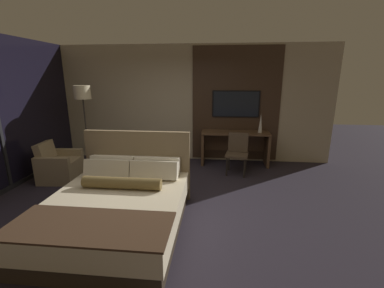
{
  "coord_description": "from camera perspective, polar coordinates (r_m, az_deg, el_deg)",
  "views": [
    {
      "loc": [
        0.88,
        -3.71,
        2.07
      ],
      "look_at": [
        0.42,
        0.84,
        0.85
      ],
      "focal_mm": 24.0,
      "sensor_mm": 36.0,
      "label": 1
    }
  ],
  "objects": [
    {
      "name": "ground_plane",
      "position": [
        4.34,
        -6.8,
        -13.73
      ],
      "size": [
        16.0,
        16.0,
        0.0
      ],
      "primitive_type": "plane",
      "color": "#28232D"
    },
    {
      "name": "wall_back_tv_panel",
      "position": [
        6.38,
        -0.73,
        8.87
      ],
      "size": [
        7.2,
        0.09,
        2.8
      ],
      "color": "#BCAD8E",
      "rests_on": "ground_plane"
    },
    {
      "name": "bed",
      "position": [
        3.82,
        -15.97,
        -13.07
      ],
      "size": [
        1.79,
        2.14,
        1.19
      ],
      "color": "#33281E",
      "rests_on": "ground_plane"
    },
    {
      "name": "desk",
      "position": [
        6.21,
        9.49,
        0.32
      ],
      "size": [
        1.58,
        0.55,
        0.8
      ],
      "color": "brown",
      "rests_on": "ground_plane"
    },
    {
      "name": "tv",
      "position": [
        6.28,
        9.71,
        8.77
      ],
      "size": [
        1.12,
        0.04,
        0.63
      ],
      "color": "black"
    },
    {
      "name": "desk_chair",
      "position": [
        5.64,
        10.06,
        -1.29
      ],
      "size": [
        0.53,
        0.53,
        0.88
      ],
      "rotation": [
        0.0,
        0.0,
        -0.17
      ],
      "color": "#4C3D2D",
      "rests_on": "ground_plane"
    },
    {
      "name": "armchair_by_window",
      "position": [
        5.91,
        -27.41,
        -4.51
      ],
      "size": [
        0.77,
        0.78,
        0.8
      ],
      "rotation": [
        0.0,
        0.0,
        1.67
      ],
      "color": "#998460",
      "rests_on": "ground_plane"
    },
    {
      "name": "floor_lamp",
      "position": [
        5.96,
        -23.05,
        9.07
      ],
      "size": [
        0.34,
        0.34,
        1.88
      ],
      "color": "#282623",
      "rests_on": "ground_plane"
    },
    {
      "name": "vase_tall",
      "position": [
        6.13,
        14.99,
        4.5
      ],
      "size": [
        0.1,
        0.1,
        0.44
      ],
      "color": "silver",
      "rests_on": "desk"
    }
  ]
}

